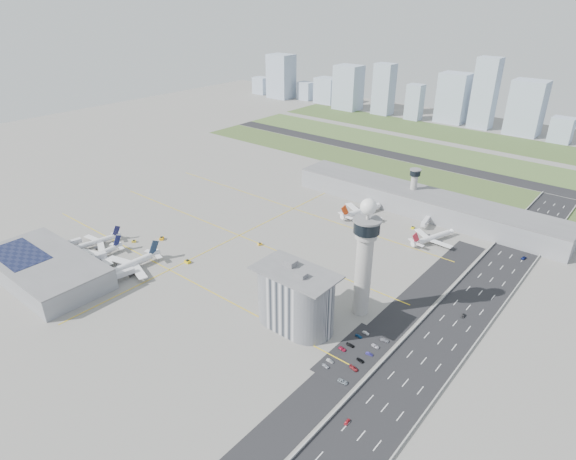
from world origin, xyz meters
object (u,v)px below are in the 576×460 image
Objects in this scene: car_lot_0 at (326,366)px; car_hw_1 at (463,316)px; car_lot_9 at (369,354)px; tug_5 at (413,227)px; car_lot_4 at (359,336)px; jet_bridge_far_0 at (368,202)px; car_lot_8 at (360,360)px; car_lot_3 at (350,345)px; car_hw_0 at (347,422)px; car_lot_10 at (375,346)px; car_lot_5 at (366,333)px; car_lot_11 at (384,340)px; car_hw_2 at (524,258)px; tug_1 at (162,238)px; car_lot_2 at (342,349)px; airplane_far_b at (434,234)px; tug_2 at (187,261)px; jet_bridge_near_1 at (84,263)px; tug_3 at (260,244)px; secondary_tower at (414,185)px; airplane_near_c at (126,262)px; car_hw_4 at (528,221)px; jet_bridge_far_1 at (428,220)px; car_lot_6 at (343,381)px; admin_building at (295,298)px; airplane_near_b at (95,253)px; airplane_far_a at (364,207)px; jet_bridge_near_0 at (60,248)px; tug_4 at (372,229)px; car_lot_7 at (354,368)px; jet_bridge_near_2 at (111,280)px; tug_0 at (134,241)px.

car_lot_0 is 83.36m from car_hw_1.
car_hw_1 reaches higher than car_lot_9.
tug_5 is 0.81× the size of car_lot_4.
jet_bridge_far_0 is 181.21m from car_lot_8.
car_lot_3 is 46.26m from car_hw_0.
car_lot_10 is 1.14× the size of car_hw_1.
car_lot_5 is 0.80× the size of car_lot_11.
car_lot_4 is 0.80× the size of car_hw_2.
car_lot_2 is (158.22, -15.41, -0.50)m from tug_1.
airplane_far_b reaches higher than tug_2.
car_lot_0 is 27.50m from car_lot_4.
jet_bridge_near_1 is 110.15m from tug_3.
car_lot_2 is at bearing -73.34° from secondary_tower.
car_lot_8 is (9.28, -6.09, 0.06)m from car_lot_3.
car_hw_2 is (180.20, 169.15, -5.77)m from airplane_near_c.
car_hw_4 is (166.11, 228.56, -5.80)m from airplane_near_c.
jet_bridge_far_1 is at bearing 21.77° from car_lot_10.
car_lot_6 is at bearing -113.45° from car_hw_1.
car_lot_10 is (90.91, -143.83, -2.29)m from jet_bridge_far_0.
car_lot_5 is at bearing -61.87° from jet_bridge_near_1.
admin_building is at bearing 116.55° from car_lot_5.
jet_bridge_near_1 is at bearing -118.17° from secondary_tower.
jet_bridge_far_0 reaches higher than car_hw_2.
car_lot_4 is (0.94, 12.97, 0.08)m from car_lot_2.
car_lot_11 reaches higher than car_lot_0.
car_lot_8 is (177.45, 27.18, -4.66)m from airplane_near_b.
airplane_far_a is at bearing -156.60° from car_hw_4.
jet_bridge_near_0 is 327.91m from car_hw_4.
tug_5 is at bearing -31.47° from tug_2.
car_lot_4 reaches higher than car_lot_2.
car_lot_11 is at bearing 98.31° from car_hw_0.
tug_2 is at bearing -87.95° from tug_3.
tug_4 is 0.84× the size of car_lot_9.
car_hw_1 is at bearing 111.25° from airplane_near_b.
airplane_near_c is 3.27× the size of jet_bridge_near_0.
car_lot_7 is (206.19, 29.82, -2.20)m from jet_bridge_near_0.
jet_bridge_near_0 is 3.83× the size of tug_2.
jet_bridge_near_2 reaches higher than tug_0.
car_lot_2 is 16.06m from car_lot_10.
jet_bridge_near_0 reaches higher than car_lot_3.
tug_1 is 0.78× the size of car_lot_6.
car_lot_11 reaches higher than car_lot_5.
tug_3 is 0.78× the size of car_lot_9.
jet_bridge_far_0 is at bearing 24.70° from car_lot_6.
jet_bridge_near_1 is 5.10× the size of tug_3.
car_lot_2 is 4.94m from car_lot_3.
airplane_near_c is at bearing 100.14° from car_lot_3.
tug_1 is at bearing -84.64° from tug_0.
airplane_near_c reaches higher than jet_bridge_far_0.
car_lot_4 reaches higher than car_lot_5.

